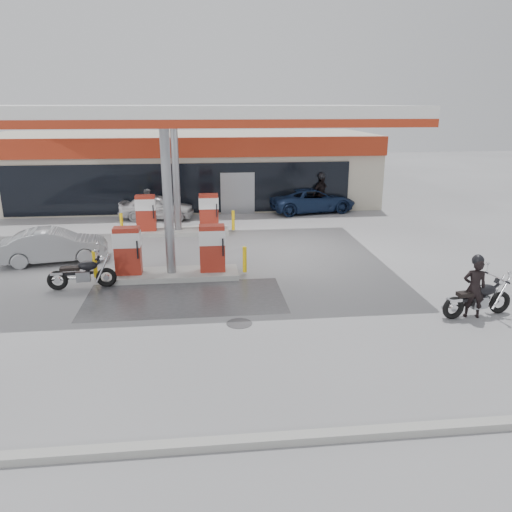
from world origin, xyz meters
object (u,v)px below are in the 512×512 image
at_px(main_motorcycle, 479,299).
at_px(biker_main, 474,288).
at_px(attendant, 148,205).
at_px(parked_car_left, 8,199).
at_px(biker_walking, 321,194).
at_px(parked_motorcycle, 83,274).
at_px(parked_car_right, 312,200).
at_px(sedan_white, 157,207).
at_px(pump_island_far, 178,218).
at_px(hatchback_silver, 54,246).
at_px(pump_island_near, 171,257).

xyz_separation_m(main_motorcycle, biker_main, (-0.19, -0.03, 0.36)).
xyz_separation_m(attendant, parked_car_left, (-7.84, 3.20, -0.16)).
height_order(parked_car_left, biker_walking, biker_walking).
bearing_deg(parked_motorcycle, parked_car_right, 42.59).
distance_m(sedan_white, biker_walking, 8.71).
bearing_deg(biker_main, pump_island_far, -36.90).
relative_size(biker_main, parked_car_left, 0.38).
bearing_deg(attendant, hatchback_silver, 150.32).
bearing_deg(main_motorcycle, parked_car_right, 87.47).
distance_m(pump_island_near, biker_main, 9.43).
bearing_deg(pump_island_near, main_motorcycle, -26.08).
bearing_deg(parked_car_left, biker_main, -157.19).
height_order(parked_car_right, biker_walking, biker_walking).
distance_m(pump_island_near, parked_car_left, 15.25).
xyz_separation_m(main_motorcycle, parked_motorcycle, (-11.34, 3.42, -0.00)).
relative_size(pump_island_near, parked_car_left, 1.16).
height_order(pump_island_far, biker_main, pump_island_far).
height_order(parked_motorcycle, biker_walking, biker_walking).
bearing_deg(pump_island_near, biker_main, -26.78).
bearing_deg(main_motorcycle, attendant, 119.26).
bearing_deg(attendant, parked_car_left, 61.21).
bearing_deg(biker_main, main_motorcycle, -156.31).
bearing_deg(main_motorcycle, pump_island_far, 121.34).
relative_size(biker_main, sedan_white, 0.45).
xyz_separation_m(pump_island_far, attendant, (-1.58, 2.80, 0.09)).
bearing_deg(parked_car_right, main_motorcycle, 176.40).
height_order(biker_main, hatchback_silver, biker_main).
height_order(main_motorcycle, parked_car_right, parked_car_right).
relative_size(main_motorcycle, biker_main, 1.27).
bearing_deg(sedan_white, parked_motorcycle, 178.55).
distance_m(parked_motorcycle, parked_car_left, 14.44).
bearing_deg(hatchback_silver, biker_walking, -67.29).
xyz_separation_m(pump_island_near, parked_motorcycle, (-2.73, -0.79, -0.22)).
xyz_separation_m(pump_island_near, sedan_white, (-1.19, 9.09, -0.07)).
bearing_deg(parked_car_left, pump_island_far, -147.36).
height_order(biker_main, parked_car_left, biker_main).
xyz_separation_m(parked_car_left, parked_car_right, (16.47, -2.00, 0.01)).
relative_size(pump_island_far, sedan_white, 1.38).
bearing_deg(main_motorcycle, parked_motorcycle, 154.41).
xyz_separation_m(pump_island_far, sedan_white, (-1.19, 3.09, -0.07)).
distance_m(parked_car_left, biker_walking, 17.05).
height_order(hatchback_silver, parked_car_right, parked_car_right).
height_order(sedan_white, parked_car_left, parked_car_left).
distance_m(pump_island_near, hatchback_silver, 4.91).
distance_m(pump_island_near, parked_motorcycle, 2.85).
bearing_deg(hatchback_silver, sedan_white, -34.78).
distance_m(sedan_white, hatchback_silver, 7.60).
distance_m(parked_motorcycle, sedan_white, 10.01).
distance_m(parked_motorcycle, biker_walking, 14.72).
bearing_deg(pump_island_far, sedan_white, 111.09).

